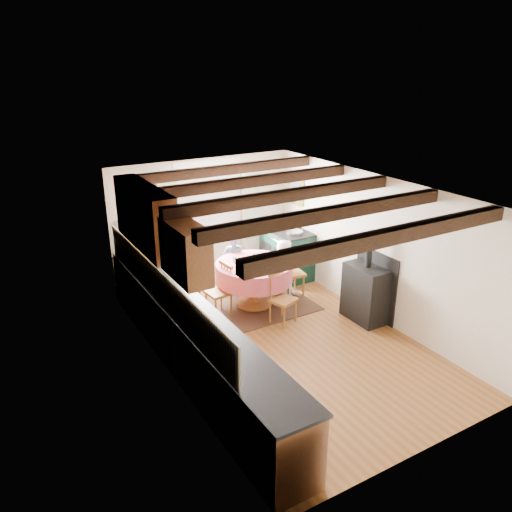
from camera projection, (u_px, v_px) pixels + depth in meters
floor at (282, 341)px, 7.78m from camera, size 3.60×5.50×0.00m
ceiling at (285, 189)px, 6.91m from camera, size 3.60×5.50×0.00m
wall_back at (204, 221)px, 9.56m from camera, size 3.60×0.00×2.40m
wall_front at (431, 360)px, 5.13m from camera, size 3.60×0.00×2.40m
wall_left at (167, 297)px, 6.50m from camera, size 0.00×5.50×2.40m
wall_right at (376, 248)px, 8.19m from camera, size 0.00×5.50×2.40m
beam_a at (389, 237)px, 5.33m from camera, size 3.60×0.16×0.16m
beam_b at (330, 213)px, 6.13m from camera, size 3.60×0.16×0.16m
beam_c at (285, 196)px, 6.94m from camera, size 3.60×0.16×0.16m
beam_d at (249, 182)px, 7.75m from camera, size 3.60×0.16×0.16m
beam_e at (221, 170)px, 8.55m from camera, size 3.60×0.16×0.16m
splash_left at (160, 288)px, 6.75m from camera, size 0.02×4.50×0.55m
splash_back at (154, 230)px, 9.07m from camera, size 1.40×0.02×0.55m
base_cabinet_left at (191, 342)px, 6.91m from camera, size 0.60×5.30×0.88m
base_cabinet_back at (160, 275)px, 9.10m from camera, size 1.30×0.60×0.88m
worktop_left at (191, 312)px, 6.76m from camera, size 0.64×5.30×0.04m
worktop_back at (159, 251)px, 8.92m from camera, size 1.30×0.64×0.04m
wall_cabinet_glass at (145, 216)px, 7.27m from camera, size 0.34×1.80×0.90m
wall_cabinet_solid at (185, 251)px, 6.08m from camera, size 0.34×0.90×0.70m
window_frame at (209, 201)px, 9.45m from camera, size 1.34×0.03×1.54m
window_pane at (209, 200)px, 9.45m from camera, size 1.20×0.01×1.40m
curtain_left at (169, 234)px, 9.16m from camera, size 0.35×0.10×2.10m
curtain_right at (250, 220)px, 9.96m from camera, size 0.35×0.10×2.10m
curtain_rod at (210, 170)px, 9.16m from camera, size 2.00×0.03×0.03m
wall_picture at (296, 189)px, 9.84m from camera, size 0.04×0.50×0.60m
wall_plate at (253, 189)px, 9.84m from camera, size 0.30×0.02×0.30m
rug at (254, 305)px, 8.93m from camera, size 1.98×1.54×0.01m
dining_table at (254, 285)px, 8.79m from camera, size 1.33×1.33×0.80m
chair_near at (283, 298)px, 8.18m from camera, size 0.49×0.50×0.89m
chair_left at (218, 290)px, 8.42m from camera, size 0.45×0.43×0.93m
chair_right at (292, 271)px, 9.16m from camera, size 0.47×0.45×0.94m
aga_range at (287, 253)px, 9.99m from camera, size 0.69×1.07×0.98m
cast_iron_stove at (367, 279)px, 8.19m from camera, size 0.44×0.74×1.48m
child_far at (233, 263)px, 9.28m from camera, size 0.47×0.37×1.13m
child_right at (284, 269)px, 9.10m from camera, size 0.49×0.61×1.08m
bowl_a at (251, 266)px, 8.44m from camera, size 0.33×0.33×0.06m
bowl_b at (257, 256)px, 8.86m from camera, size 0.20×0.20×0.06m
cup at (235, 259)px, 8.68m from camera, size 0.14×0.14×0.09m
canister_tall at (141, 248)px, 8.72m from camera, size 0.12×0.12×0.21m
canister_wide at (163, 244)px, 8.93m from camera, size 0.18×0.18×0.20m
canister_slim at (176, 239)px, 9.07m from camera, size 0.10×0.10×0.27m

